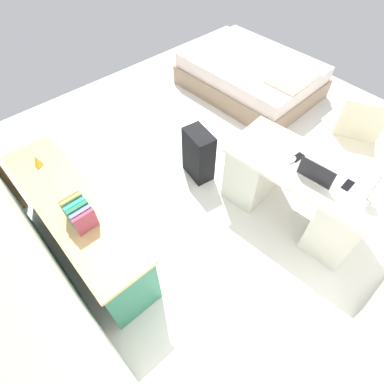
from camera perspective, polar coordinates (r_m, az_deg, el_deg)
ground_plane at (r=3.83m, az=6.83°, el=4.89°), size 5.42×5.42×0.00m
desk at (r=3.23m, az=18.71°, el=0.26°), size 1.51×0.82×0.73m
office_chair at (r=3.78m, az=27.04°, el=6.76°), size 0.62×0.62×0.94m
credenza at (r=3.01m, az=-19.76°, el=-5.94°), size 1.80×0.48×0.72m
bed at (r=4.99m, az=10.93°, el=20.38°), size 1.97×1.49×0.58m
suitcase_black at (r=3.49m, az=1.22°, el=6.92°), size 0.39×0.27×0.62m
laptop at (r=2.88m, az=22.13°, el=3.17°), size 0.33×0.25×0.21m
computer_mouse at (r=2.98m, az=18.04°, el=5.76°), size 0.07×0.11×0.03m
cell_phone_near_laptop at (r=2.96m, az=26.87°, el=1.16°), size 0.08×0.14×0.01m
cell_phone_by_mouse at (r=3.03m, az=18.96°, el=6.11°), size 0.07×0.14×0.01m
desk_lamp at (r=2.77m, az=30.85°, el=2.55°), size 0.16×0.11×0.34m
book_row at (r=2.50m, az=-20.15°, el=-3.69°), size 0.23×0.17×0.24m
figurine_small at (r=3.10m, az=-26.75°, el=5.19°), size 0.08×0.08×0.11m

